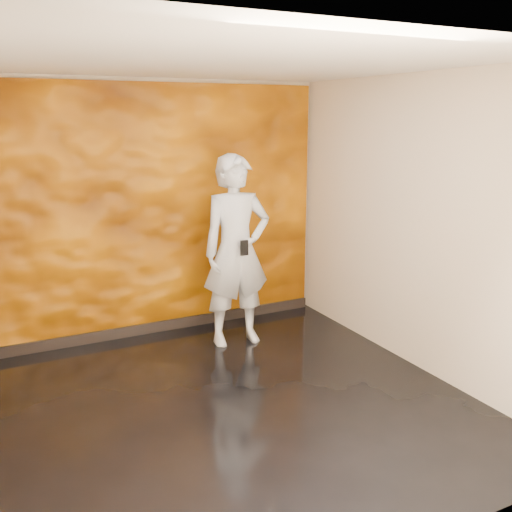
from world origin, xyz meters
name	(u,v)px	position (x,y,z in m)	size (l,w,h in m)	color
room	(224,246)	(0.00, 0.00, 1.40)	(4.02, 4.02, 2.81)	black
feature_wall	(153,212)	(0.00, 1.96, 1.38)	(3.90, 0.06, 2.75)	orange
baseboard	(159,326)	(0.00, 1.92, 0.06)	(3.90, 0.04, 0.12)	black
man	(237,251)	(0.68, 1.26, 1.02)	(0.74, 0.49, 2.03)	#8F949E
phone	(244,248)	(0.64, 0.98, 1.11)	(0.08, 0.02, 0.16)	black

